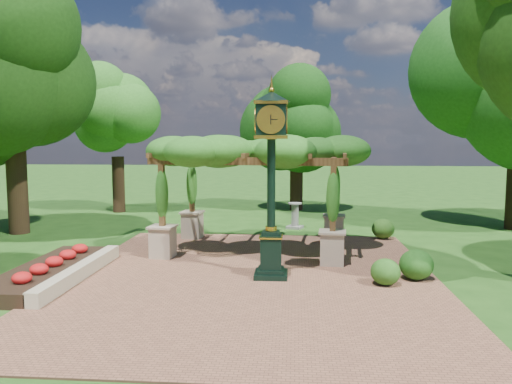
{
  "coord_description": "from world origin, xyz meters",
  "views": [
    {
      "loc": [
        1.17,
        -12.19,
        3.76
      ],
      "look_at": [
        0.0,
        2.5,
        2.2
      ],
      "focal_mm": 35.0,
      "sensor_mm": 36.0,
      "label": 1
    }
  ],
  "objects": [
    {
      "name": "ground",
      "position": [
        0.0,
        0.0,
        0.0
      ],
      "size": [
        120.0,
        120.0,
        0.0
      ],
      "primitive_type": "plane",
      "color": "#1E4714",
      "rests_on": "ground"
    },
    {
      "name": "tree_west_near",
      "position": [
        -9.89,
        6.77,
        6.69
      ],
      "size": [
        5.48,
        5.48,
        9.73
      ],
      "color": "#332214",
      "rests_on": "ground"
    },
    {
      "name": "pergola",
      "position": [
        -0.22,
        4.4,
        3.18
      ],
      "size": [
        6.48,
        4.4,
        3.87
      ],
      "rotation": [
        0.0,
        0.0,
        -0.09
      ],
      "color": "tan",
      "rests_on": "brick_plaza"
    },
    {
      "name": "pedestal_clock",
      "position": [
        0.52,
        1.04,
        3.03
      ],
      "size": [
        1.01,
        1.01,
        5.08
      ],
      "rotation": [
        0.0,
        0.0,
        0.01
      ],
      "color": "black",
      "rests_on": "brick_plaza"
    },
    {
      "name": "shrub_back",
      "position": [
        4.47,
        6.61,
        0.42
      ],
      "size": [
        1.08,
        1.08,
        0.75
      ],
      "primitive_type": "ellipsoid",
      "rotation": [
        0.0,
        0.0,
        -0.35
      ],
      "color": "#2F5D1A",
      "rests_on": "brick_plaza"
    },
    {
      "name": "tree_west_far",
      "position": [
        -7.96,
        12.85,
        5.07
      ],
      "size": [
        3.4,
        3.4,
        7.41
      ],
      "color": "#311F13",
      "rests_on": "ground"
    },
    {
      "name": "tree_north",
      "position": [
        1.22,
        14.33,
        4.86
      ],
      "size": [
        3.96,
        3.96,
        7.1
      ],
      "color": "black",
      "rests_on": "ground"
    },
    {
      "name": "sundial",
      "position": [
        1.16,
        8.74,
        0.48
      ],
      "size": [
        0.78,
        0.78,
        1.09
      ],
      "rotation": [
        0.0,
        0.0,
        -0.35
      ],
      "color": "gray",
      "rests_on": "ground"
    },
    {
      "name": "border_wall",
      "position": [
        -4.6,
        0.5,
        0.2
      ],
      "size": [
        0.35,
        5.0,
        0.4
      ],
      "primitive_type": "cube",
      "color": "#C6B793",
      "rests_on": "ground"
    },
    {
      "name": "shrub_front",
      "position": [
        3.49,
        0.51,
        0.38
      ],
      "size": [
        0.79,
        0.79,
        0.68
      ],
      "primitive_type": "ellipsoid",
      "rotation": [
        0.0,
        0.0,
        -0.05
      ],
      "color": "#275819",
      "rests_on": "brick_plaza"
    },
    {
      "name": "brick_plaza",
      "position": [
        0.0,
        1.0,
        0.02
      ],
      "size": [
        10.0,
        12.0,
        0.04
      ],
      "primitive_type": "cube",
      "color": "brown",
      "rests_on": "ground"
    },
    {
      "name": "shrub_mid",
      "position": [
        4.39,
        1.08,
        0.44
      ],
      "size": [
        1.05,
        1.05,
        0.8
      ],
      "primitive_type": "ellipsoid",
      "rotation": [
        0.0,
        0.0,
        -0.2
      ],
      "color": "#215317",
      "rests_on": "brick_plaza"
    },
    {
      "name": "flower_bed",
      "position": [
        -5.5,
        0.5,
        0.18
      ],
      "size": [
        1.5,
        5.0,
        0.36
      ],
      "primitive_type": "cube",
      "color": "red",
      "rests_on": "ground"
    }
  ]
}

